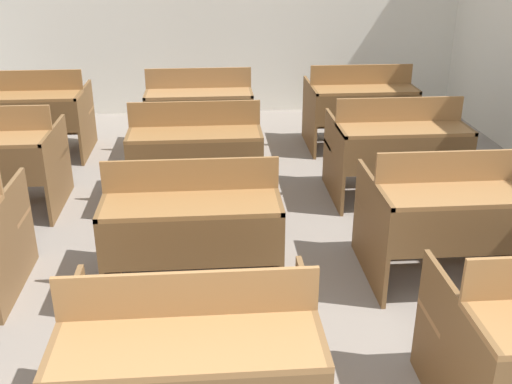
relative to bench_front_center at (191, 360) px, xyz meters
The scene contains 8 objects.
bench_front_center is the anchor object (origin of this frame).
bench_second_center 1.32m from the bench_front_center, 90.68° to the left, with size 1.08×0.83×0.90m.
bench_second_right 2.15m from the bench_front_center, 38.50° to the left, with size 1.08×0.83×0.90m.
bench_third_center 2.69m from the bench_front_center, 90.31° to the left, with size 1.08×0.83×0.90m.
bench_third_right 3.17m from the bench_front_center, 57.54° to the left, with size 1.08×0.83×0.90m.
bench_back_left 4.39m from the bench_front_center, 112.93° to the left, with size 1.08×0.83×0.90m.
bench_back_center 4.01m from the bench_front_center, 89.91° to the left, with size 1.08×0.83×0.90m.
bench_back_right 4.39m from the bench_front_center, 67.06° to the left, with size 1.08×0.83×0.90m.
Camera 1 is at (0.07, -0.92, 2.15)m, focal length 42.00 mm.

